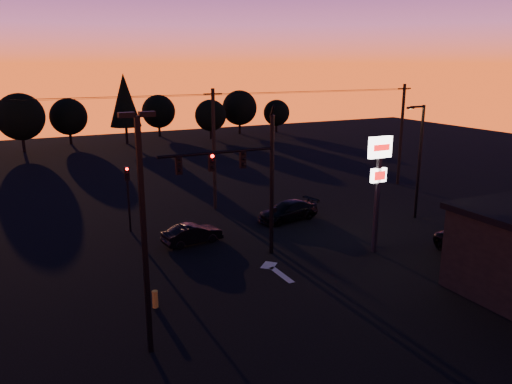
% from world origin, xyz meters
% --- Properties ---
extents(ground, '(120.00, 120.00, 0.00)m').
position_xyz_m(ground, '(0.00, 0.00, 0.00)').
color(ground, black).
rests_on(ground, ground).
extents(lane_arrow, '(1.20, 3.10, 0.01)m').
position_xyz_m(lane_arrow, '(0.50, 1.67, 0.01)').
color(lane_arrow, beige).
rests_on(lane_arrow, ground).
extents(traffic_signal_mast, '(6.79, 0.52, 8.58)m').
position_xyz_m(traffic_signal_mast, '(-0.10, 3.99, 4.94)').
color(traffic_signal_mast, black).
rests_on(traffic_signal_mast, ground).
extents(secondary_signal, '(0.30, 0.31, 4.35)m').
position_xyz_m(secondary_signal, '(-5.00, 11.49, 2.86)').
color(secondary_signal, black).
rests_on(secondary_signal, ground).
extents(parking_lot_light, '(1.25, 0.30, 9.14)m').
position_xyz_m(parking_lot_light, '(-7.50, -3.00, 5.27)').
color(parking_lot_light, black).
rests_on(parking_lot_light, ground).
extents(pylon_sign, '(1.50, 0.28, 6.80)m').
position_xyz_m(pylon_sign, '(7.00, 1.50, 4.91)').
color(pylon_sign, black).
rests_on(pylon_sign, ground).
extents(streetlight, '(1.55, 0.35, 8.00)m').
position_xyz_m(streetlight, '(13.91, 5.50, 4.42)').
color(streetlight, black).
rests_on(streetlight, ground).
extents(utility_pole_1, '(1.40, 0.26, 9.00)m').
position_xyz_m(utility_pole_1, '(2.00, 14.00, 4.59)').
color(utility_pole_1, black).
rests_on(utility_pole_1, ground).
extents(utility_pole_2, '(1.40, 0.26, 9.00)m').
position_xyz_m(utility_pole_2, '(20.00, 14.00, 4.59)').
color(utility_pole_2, black).
rests_on(utility_pole_2, ground).
extents(power_wires, '(36.00, 1.22, 0.07)m').
position_xyz_m(power_wires, '(2.00, 14.00, 8.57)').
color(power_wires, black).
rests_on(power_wires, ground).
extents(bollard, '(0.27, 0.27, 0.81)m').
position_xyz_m(bollard, '(-6.38, 0.40, 0.40)').
color(bollard, '#BA8E23').
rests_on(bollard, ground).
extents(tree_2, '(5.77, 5.78, 7.26)m').
position_xyz_m(tree_2, '(-10.00, 48.00, 4.37)').
color(tree_2, black).
rests_on(tree_2, ground).
extents(tree_3, '(4.95, 4.95, 6.22)m').
position_xyz_m(tree_3, '(-4.00, 52.00, 3.75)').
color(tree_3, black).
rests_on(tree_3, ground).
extents(tree_4, '(4.18, 4.18, 9.50)m').
position_xyz_m(tree_4, '(3.00, 49.00, 5.93)').
color(tree_4, black).
rests_on(tree_4, ground).
extents(tree_5, '(4.95, 4.95, 6.22)m').
position_xyz_m(tree_5, '(9.00, 54.00, 3.75)').
color(tree_5, black).
rests_on(tree_5, ground).
extents(tree_6, '(4.54, 4.54, 5.71)m').
position_xyz_m(tree_6, '(15.00, 48.00, 3.43)').
color(tree_6, black).
rests_on(tree_6, ground).
extents(tree_7, '(5.36, 5.36, 6.74)m').
position_xyz_m(tree_7, '(21.00, 51.00, 4.06)').
color(tree_7, black).
rests_on(tree_7, ground).
extents(tree_8, '(4.12, 4.12, 5.19)m').
position_xyz_m(tree_8, '(27.00, 50.00, 3.12)').
color(tree_8, black).
rests_on(tree_8, ground).
extents(car_mid, '(3.84, 1.76, 1.22)m').
position_xyz_m(car_mid, '(-2.08, 7.55, 0.61)').
color(car_mid, black).
rests_on(car_mid, ground).
extents(car_right, '(4.81, 2.53, 1.33)m').
position_xyz_m(car_right, '(5.54, 9.06, 0.66)').
color(car_right, black).
rests_on(car_right, ground).
extents(suv_parked, '(2.24, 4.80, 1.33)m').
position_xyz_m(suv_parked, '(11.66, -1.73, 0.66)').
color(suv_parked, black).
rests_on(suv_parked, ground).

